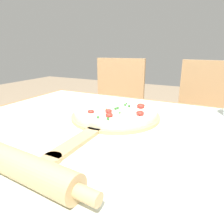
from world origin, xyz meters
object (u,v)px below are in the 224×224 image
Objects in this scene: rolling_pin at (12,162)px; chair_left at (117,109)px; chair_right at (203,121)px; pizza at (116,111)px; pizza_peel at (113,118)px.

chair_left is (-0.28, 1.11, -0.23)m from rolling_pin.
rolling_pin is 0.48× the size of chair_right.
pizza is at bearing 85.10° from rolling_pin.
pizza is 0.34× the size of chair_left.
rolling_pin is at bearing -95.12° from pizza_peel.
chair_right reaches higher than rolling_pin.
chair_left reaches higher than pizza.
pizza_peel is at bearing 84.88° from rolling_pin.
chair_left is (-0.32, 0.69, -0.22)m from pizza.
pizza is 0.78m from chair_right.
rolling_pin is at bearing -94.90° from pizza.
chair_right is at bearing 67.09° from pizza_peel.
pizza_peel is at bearing -72.19° from chair_left.
chair_right is at bearing 73.12° from rolling_pin.
pizza is (0.00, 0.02, 0.02)m from pizza_peel.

